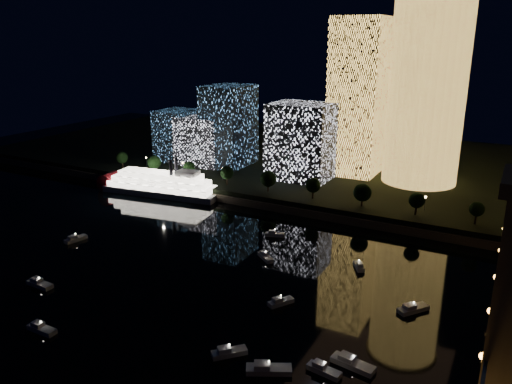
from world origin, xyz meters
TOP-DOWN VIEW (x-y plane):
  - ground at (0.00, 0.00)m, footprint 520.00×520.00m
  - far_bank at (0.00, 160.00)m, footprint 420.00×160.00m
  - seawall at (0.00, 82.00)m, footprint 420.00×6.00m
  - tower_cylindrical at (21.91, 133.63)m, footprint 34.00×34.00m
  - tower_rectangular at (-8.39, 134.11)m, footprint 22.11×22.11m
  - midrise_blocks at (-61.14, 117.18)m, footprint 93.17×29.53m
  - riverboat at (-79.24, 75.73)m, footprint 58.60×19.21m
  - motorboats at (1.37, 8.81)m, footprint 116.69×82.66m
  - esplanade_trees at (-31.31, 88.00)m, footprint 165.49×6.97m
  - street_lamps at (-34.00, 94.00)m, footprint 132.70×0.70m

SIDE VIEW (x-z plane):
  - ground at x=0.00m, z-range 0.00..0.00m
  - motorboats at x=1.37m, z-range -0.58..2.20m
  - seawall at x=0.00m, z-range 0.00..3.00m
  - far_bank at x=0.00m, z-range 0.00..5.00m
  - riverboat at x=-79.24m, z-range -4.22..13.12m
  - street_lamps at x=-34.00m, z-range 6.20..11.85m
  - esplanade_trees at x=-31.31m, z-range 5.98..14.96m
  - midrise_blocks at x=-61.14m, z-range 1.50..40.81m
  - tower_rectangular at x=-8.39m, z-range 5.00..75.34m
  - tower_cylindrical at x=21.91m, z-range 5.13..84.38m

